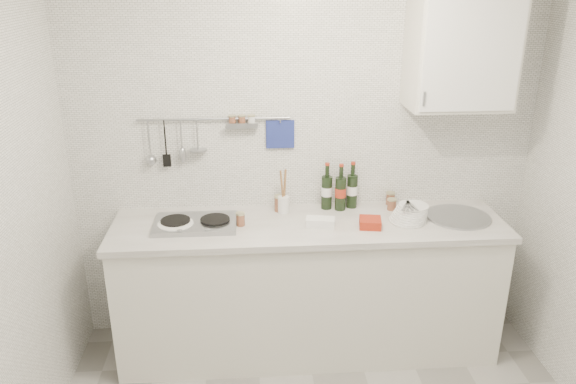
% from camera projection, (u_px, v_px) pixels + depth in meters
% --- Properties ---
extents(back_wall, '(3.00, 0.02, 2.50)m').
position_uv_depth(back_wall, '(305.00, 157.00, 3.64)').
color(back_wall, silver).
rests_on(back_wall, floor).
extents(counter, '(2.44, 0.64, 0.96)m').
position_uv_depth(counter, '(309.00, 290.00, 3.66)').
color(counter, silver).
rests_on(counter, floor).
extents(wall_rail, '(0.98, 0.09, 0.34)m').
position_uv_depth(wall_rail, '(211.00, 134.00, 3.51)').
color(wall_rail, '#93969B').
rests_on(wall_rail, back_wall).
extents(wall_cabinet, '(0.60, 0.38, 0.70)m').
position_uv_depth(wall_cabinet, '(462.00, 49.00, 3.29)').
color(wall_cabinet, silver).
rests_on(wall_cabinet, back_wall).
extents(plate_stack_hob, '(0.23, 0.23, 0.03)m').
position_uv_depth(plate_stack_hob, '(175.00, 226.00, 3.39)').
color(plate_stack_hob, '#4C66AD').
rests_on(plate_stack_hob, counter).
extents(plate_stack_sink, '(0.25, 0.23, 0.11)m').
position_uv_depth(plate_stack_sink, '(410.00, 213.00, 3.49)').
color(plate_stack_sink, white).
rests_on(plate_stack_sink, counter).
extents(wine_bottles, '(0.24, 0.11, 0.31)m').
position_uv_depth(wine_bottles, '(340.00, 186.00, 3.64)').
color(wine_bottles, black).
rests_on(wine_bottles, counter).
extents(butter_dish, '(0.19, 0.12, 0.05)m').
position_uv_depth(butter_dish, '(320.00, 222.00, 3.42)').
color(butter_dish, white).
rests_on(butter_dish, counter).
extents(strawberry_punnet, '(0.15, 0.15, 0.05)m').
position_uv_depth(strawberry_punnet, '(370.00, 223.00, 3.41)').
color(strawberry_punnet, red).
rests_on(strawberry_punnet, counter).
extents(utensil_crock, '(0.07, 0.07, 0.30)m').
position_uv_depth(utensil_crock, '(283.00, 202.00, 3.60)').
color(utensil_crock, white).
rests_on(utensil_crock, counter).
extents(jar_a, '(0.07, 0.07, 0.11)m').
position_uv_depth(jar_a, '(280.00, 203.00, 3.63)').
color(jar_a, brown).
rests_on(jar_a, counter).
extents(jar_b, '(0.06, 0.06, 0.09)m').
position_uv_depth(jar_b, '(390.00, 198.00, 3.74)').
color(jar_b, brown).
rests_on(jar_b, counter).
extents(jar_c, '(0.06, 0.06, 0.08)m').
position_uv_depth(jar_c, '(392.00, 204.00, 3.66)').
color(jar_c, brown).
rests_on(jar_c, counter).
extents(jar_d, '(0.06, 0.06, 0.08)m').
position_uv_depth(jar_d, '(240.00, 219.00, 3.43)').
color(jar_d, brown).
rests_on(jar_d, counter).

